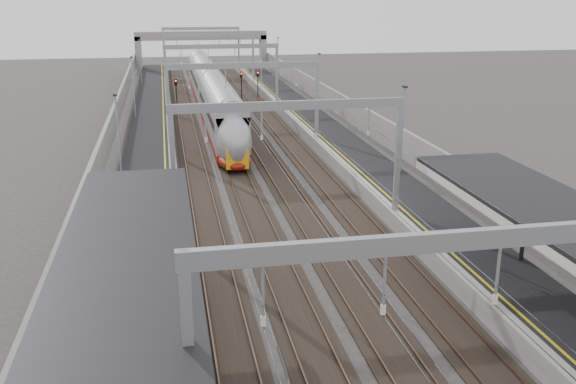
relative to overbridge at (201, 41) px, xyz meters
name	(u,v)px	position (x,y,z in m)	size (l,w,h in m)	color
platform_left	(151,142)	(-8.00, -55.00, -4.81)	(4.00, 120.00, 1.00)	black
platform_right	(327,135)	(8.00, -55.00, -4.81)	(4.00, 120.00, 1.00)	black
tracks	(241,143)	(0.00, -55.00, -5.26)	(11.40, 140.00, 0.20)	black
overhead_line	(231,67)	(0.00, -48.38, 0.83)	(13.00, 140.00, 6.60)	gray
canopy_left	(116,335)	(-8.02, -97.01, -0.22)	(4.40, 30.00, 4.24)	black
overbridge	(201,41)	(0.00, 0.00, 0.00)	(22.00, 2.20, 6.90)	gray
wall_left	(112,132)	(-11.20, -55.00, -3.71)	(0.30, 120.00, 3.20)	gray
wall_right	(360,122)	(11.20, -55.00, -3.71)	(0.30, 120.00, 3.20)	gray
train	(213,101)	(-1.50, -42.89, -3.23)	(2.68, 48.79, 4.23)	maroon
signal_green	(176,88)	(-5.20, -35.12, -2.89)	(0.32, 0.32, 3.48)	black
signal_red_near	(241,80)	(3.20, -29.32, -2.89)	(0.32, 0.32, 3.48)	black
signal_red_far	(258,79)	(5.40, -28.72, -2.89)	(0.32, 0.32, 3.48)	black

